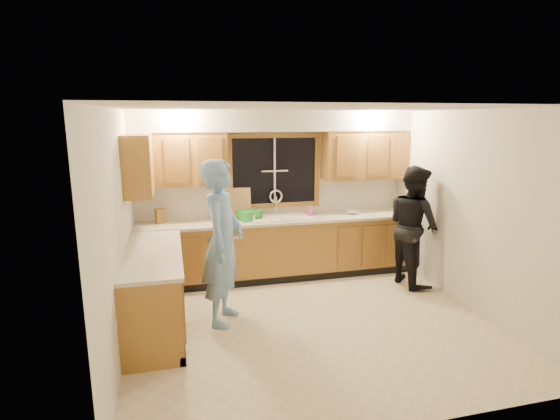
% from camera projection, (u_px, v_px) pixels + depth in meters
% --- Properties ---
extents(floor, '(4.20, 4.20, 0.00)m').
position_uv_depth(floor, '(311.00, 322.00, 5.22)').
color(floor, beige).
rests_on(floor, ground).
extents(ceiling, '(4.20, 4.20, 0.00)m').
position_uv_depth(ceiling, '(315.00, 108.00, 4.70)').
color(ceiling, white).
extents(wall_back, '(4.20, 0.00, 4.20)m').
position_uv_depth(wall_back, '(274.00, 193.00, 6.76)').
color(wall_back, silver).
rests_on(wall_back, ground).
extents(wall_left, '(0.00, 3.80, 3.80)m').
position_uv_depth(wall_left, '(118.00, 233.00, 4.46)').
color(wall_left, silver).
rests_on(wall_left, ground).
extents(wall_right, '(0.00, 3.80, 3.80)m').
position_uv_depth(wall_right, '(472.00, 211.00, 5.46)').
color(wall_right, silver).
rests_on(wall_right, ground).
extents(base_cabinets_back, '(4.20, 0.60, 0.88)m').
position_uv_depth(base_cabinets_back, '(279.00, 249.00, 6.65)').
color(base_cabinets_back, '#A57330').
rests_on(base_cabinets_back, ground).
extents(base_cabinets_left, '(0.60, 1.90, 0.88)m').
position_uv_depth(base_cabinets_left, '(154.00, 291.00, 5.03)').
color(base_cabinets_left, '#A57330').
rests_on(base_cabinets_left, ground).
extents(countertop_back, '(4.20, 0.63, 0.04)m').
position_uv_depth(countertop_back, '(279.00, 220.00, 6.54)').
color(countertop_back, beige).
rests_on(countertop_back, base_cabinets_back).
extents(countertop_left, '(0.63, 1.90, 0.04)m').
position_uv_depth(countertop_left, '(153.00, 253.00, 4.94)').
color(countertop_left, beige).
rests_on(countertop_left, base_cabinets_left).
extents(upper_cabinets_left, '(1.35, 0.33, 0.75)m').
position_uv_depth(upper_cabinets_left, '(179.00, 159.00, 6.15)').
color(upper_cabinets_left, '#A57330').
rests_on(upper_cabinets_left, wall_back).
extents(upper_cabinets_right, '(1.35, 0.33, 0.75)m').
position_uv_depth(upper_cabinets_right, '(365.00, 155.00, 6.83)').
color(upper_cabinets_right, '#A57330').
rests_on(upper_cabinets_right, wall_back).
extents(upper_cabinets_return, '(0.33, 0.90, 0.75)m').
position_uv_depth(upper_cabinets_return, '(138.00, 165.00, 5.44)').
color(upper_cabinets_return, '#A57330').
rests_on(upper_cabinets_return, wall_left).
extents(soffit, '(4.20, 0.35, 0.30)m').
position_uv_depth(soffit, '(277.00, 121.00, 6.37)').
color(soffit, silver).
rests_on(soffit, wall_back).
extents(window_frame, '(1.44, 0.03, 1.14)m').
position_uv_depth(window_frame, '(275.00, 171.00, 6.68)').
color(window_frame, black).
rests_on(window_frame, wall_back).
extents(sink, '(0.86, 0.52, 0.57)m').
position_uv_depth(sink, '(279.00, 222.00, 6.56)').
color(sink, white).
rests_on(sink, countertop_back).
extents(dishwasher, '(0.60, 0.56, 0.82)m').
position_uv_depth(dishwasher, '(224.00, 255.00, 6.44)').
color(dishwasher, white).
rests_on(dishwasher, floor).
extents(stove, '(0.58, 0.75, 0.90)m').
position_uv_depth(stove, '(152.00, 311.00, 4.49)').
color(stove, white).
rests_on(stove, floor).
extents(man, '(0.69, 0.83, 1.95)m').
position_uv_depth(man, '(223.00, 243.00, 5.08)').
color(man, '#70A0D3').
rests_on(man, floor).
extents(woman, '(0.73, 0.90, 1.74)m').
position_uv_depth(woman, '(413.00, 226.00, 6.30)').
color(woman, black).
rests_on(woman, floor).
extents(knife_block, '(0.15, 0.14, 0.21)m').
position_uv_depth(knife_block, '(160.00, 216.00, 6.22)').
color(knife_block, '#98642A').
rests_on(knife_block, countertop_back).
extents(cutting_board, '(0.34, 0.14, 0.44)m').
position_uv_depth(cutting_board, '(240.00, 203.00, 6.58)').
color(cutting_board, tan).
rests_on(cutting_board, countertop_back).
extents(dish_crate, '(0.38, 0.36, 0.14)m').
position_uv_depth(dish_crate, '(249.00, 215.00, 6.45)').
color(dish_crate, '#258F2D').
rests_on(dish_crate, countertop_back).
extents(soap_bottle, '(0.09, 0.09, 0.18)m').
position_uv_depth(soap_bottle, '(310.00, 210.00, 6.74)').
color(soap_bottle, '#E65796').
rests_on(soap_bottle, countertop_back).
extents(bowl, '(0.26, 0.26, 0.05)m').
position_uv_depth(bowl, '(352.00, 212.00, 6.84)').
color(bowl, silver).
rests_on(bowl, countertop_back).
extents(can_left, '(0.07, 0.07, 0.11)m').
position_uv_depth(can_left, '(254.00, 217.00, 6.36)').
color(can_left, beige).
rests_on(can_left, countertop_back).
extents(can_right, '(0.07, 0.07, 0.12)m').
position_uv_depth(can_right, '(264.00, 217.00, 6.39)').
color(can_right, beige).
rests_on(can_right, countertop_back).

